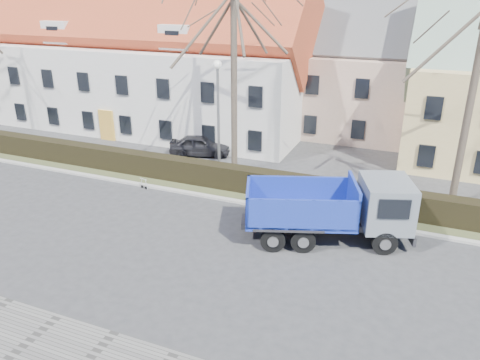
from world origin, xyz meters
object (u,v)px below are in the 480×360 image
at_px(cart_frame, 141,182).
at_px(parked_car_a, 200,145).
at_px(dump_truck, 322,209).
at_px(streetlight, 218,122).

bearing_deg(cart_frame, parked_car_a, 84.83).
xyz_separation_m(dump_truck, parked_car_a, (-9.90, 8.00, -0.79)).
relative_size(streetlight, parked_car_a, 1.73).
xyz_separation_m(streetlight, cart_frame, (-3.53, -2.65, -3.09)).
height_order(dump_truck, parked_car_a, dump_truck).
relative_size(cart_frame, parked_car_a, 0.18).
bearing_deg(streetlight, dump_truck, -33.16).
relative_size(dump_truck, parked_car_a, 1.84).
bearing_deg(cart_frame, streetlight, 36.85).
height_order(streetlight, parked_car_a, streetlight).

